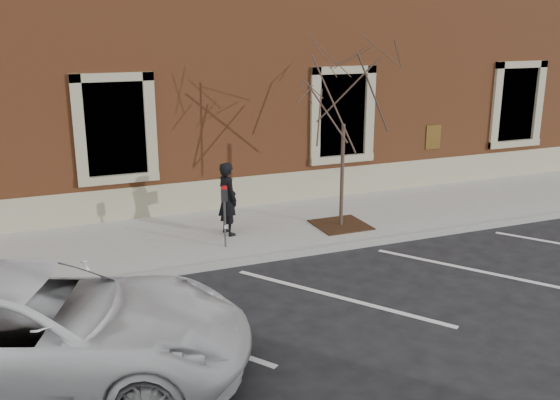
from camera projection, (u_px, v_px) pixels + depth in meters
name	position (u px, v px, depth m)	size (l,w,h in m)	color
ground	(291.00, 257.00, 13.28)	(120.00, 120.00, 0.00)	#28282B
sidewalk_near	(262.00, 229.00, 14.82)	(40.00, 3.50, 0.15)	beige
curb_near	(292.00, 254.00, 13.21)	(40.00, 0.12, 0.15)	#9E9E99
parking_stripes	(338.00, 297.00, 11.32)	(28.00, 4.40, 0.01)	silver
building_civic	(192.00, 50.00, 19.08)	(40.00, 8.62, 8.00)	brown
man	(228.00, 199.00, 14.03)	(0.61, 0.40, 1.67)	black
parking_meter	(224.00, 205.00, 13.18)	(0.12, 0.09, 1.35)	#595B60
tree_grate	(341.00, 225.00, 14.85)	(1.21, 1.21, 0.03)	#382012
sapling	(344.00, 95.00, 14.01)	(2.65, 2.65, 4.42)	#4C382E
white_truck	(33.00, 330.00, 8.38)	(2.71, 5.89, 1.64)	white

